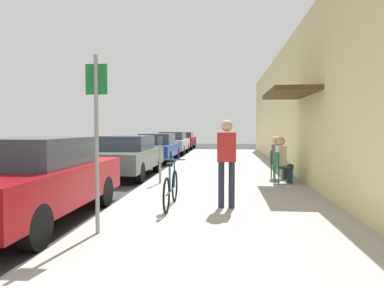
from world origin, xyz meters
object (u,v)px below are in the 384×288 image
parked_car_2 (157,147)px  parked_car_4 (183,140)px  seated_patron_1 (278,156)px  pedestrian_standing (227,156)px  bicycle_0 (171,189)px  cafe_chair_1 (276,162)px  parking_meter (160,156)px  parked_car_1 (127,155)px  parked_car_3 (173,143)px  seated_patron_0 (283,158)px  parked_car_0 (34,179)px  street_sign (97,130)px  cafe_chair_0 (281,165)px

parked_car_2 → parked_car_4: parked_car_2 is taller
seated_patron_1 → pedestrian_standing: size_ratio=0.76×
bicycle_0 → cafe_chair_1: 4.95m
bicycle_0 → pedestrian_standing: 1.25m
parked_car_4 → parking_meter: size_ratio=3.33×
parked_car_1 → parked_car_2: (0.00, 5.49, -0.01)m
cafe_chair_1 → parked_car_3: bearing=113.0°
parked_car_3 → seated_patron_0: (4.98, -12.53, 0.08)m
seated_patron_1 → parking_meter: bearing=-160.2°
parked_car_2 → parking_meter: parking_meter is taller
parked_car_1 → seated_patron_0: 5.29m
parked_car_0 → street_sign: (1.50, -0.93, 0.88)m
parked_car_2 → seated_patron_0: (4.98, -7.26, 0.10)m
parked_car_2 → parked_car_3: 5.27m
parked_car_3 → cafe_chair_1: bearing=-67.0°
parking_meter → pedestrian_standing: 3.46m
bicycle_0 → seated_patron_0: (2.67, 3.28, 0.34)m
parked_car_1 → parking_meter: (1.55, -2.10, 0.16)m
cafe_chair_1 → seated_patron_1: bearing=-18.6°
bicycle_0 → seated_patron_1: bearing=57.5°
parking_meter → cafe_chair_1: (3.37, 1.25, -0.26)m
bicycle_0 → cafe_chair_1: bearing=58.2°
parked_car_1 → parking_meter: size_ratio=3.33×
parked_car_2 → cafe_chair_1: 8.02m
seated_patron_1 → street_sign: bearing=-120.2°
street_sign → pedestrian_standing: (1.89, 1.83, -0.52)m
street_sign → parked_car_2: bearing=96.9°
parked_car_2 → seated_patron_1: (4.98, -6.35, 0.10)m
parking_meter → bicycle_0: parking_meter is taller
parked_car_4 → bicycle_0: size_ratio=2.57×
parked_car_0 → parked_car_2: bearing=90.0°
street_sign → cafe_chair_0: bearing=56.0°
parked_car_0 → cafe_chair_0: 6.43m
street_sign → seated_patron_0: bearing=55.6°
parked_car_0 → pedestrian_standing: pedestrian_standing is taller
parked_car_1 → parked_car_3: size_ratio=1.00×
street_sign → cafe_chair_0: 6.20m
parked_car_0 → seated_patron_1: size_ratio=3.41×
street_sign → seated_patron_0: street_sign is taller
parked_car_0 → parked_car_4: (0.00, 22.12, -0.05)m
parking_meter → cafe_chair_1: parking_meter is taller
street_sign → parked_car_4: bearing=93.7°
cafe_chair_0 → parked_car_4: bearing=105.3°
parked_car_3 → pedestrian_standing: bearing=-77.9°
street_sign → seated_patron_1: 6.97m
parked_car_1 → seated_patron_1: bearing=-9.9°
seated_patron_0 → seated_patron_1: bearing=89.9°
parked_car_1 → parking_meter: 2.61m
parked_car_2 → parking_meter: size_ratio=3.33×
parked_car_2 → parked_car_0: bearing=-90.0°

